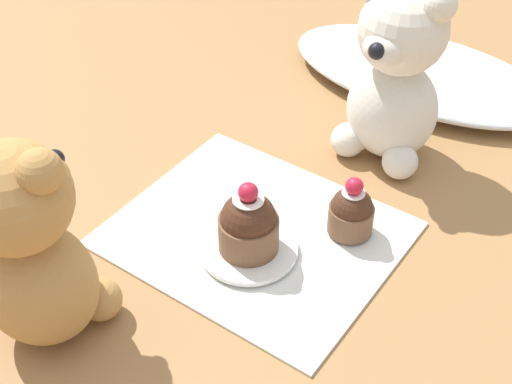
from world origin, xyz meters
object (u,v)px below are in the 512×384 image
at_px(saucer_plate, 249,248).
at_px(cupcake_near_tan_bear, 248,225).
at_px(teddy_bear_tan, 31,248).
at_px(teddy_bear_cream, 395,76).
at_px(cupcake_near_cream_bear, 351,211).

height_order(saucer_plate, cupcake_near_tan_bear, cupcake_near_tan_bear).
height_order(teddy_bear_tan, cupcake_near_tan_bear, teddy_bear_tan).
bearing_deg(teddy_bear_cream, teddy_bear_tan, -104.92).
bearing_deg(saucer_plate, cupcake_near_cream_bear, 51.57).
bearing_deg(cupcake_near_cream_bear, teddy_bear_tan, -121.53).
xyz_separation_m(teddy_bear_cream, saucer_plate, (-0.03, -0.22, -0.09)).
xyz_separation_m(cupcake_near_cream_bear, cupcake_near_tan_bear, (-0.06, -0.08, 0.01)).
relative_size(teddy_bear_cream, teddy_bear_tan, 1.03).
xyz_separation_m(teddy_bear_cream, cupcake_near_tan_bear, (-0.03, -0.22, -0.06)).
height_order(teddy_bear_cream, cupcake_near_cream_bear, teddy_bear_cream).
bearing_deg(teddy_bear_cream, saucer_plate, -95.82).
xyz_separation_m(teddy_bear_tan, saucer_plate, (0.09, 0.17, -0.09)).
relative_size(teddy_bear_tan, cupcake_near_cream_bear, 3.12).
xyz_separation_m(teddy_bear_cream, teddy_bear_tan, (-0.12, -0.39, -0.00)).
height_order(teddy_bear_cream, cupcake_near_tan_bear, teddy_bear_cream).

